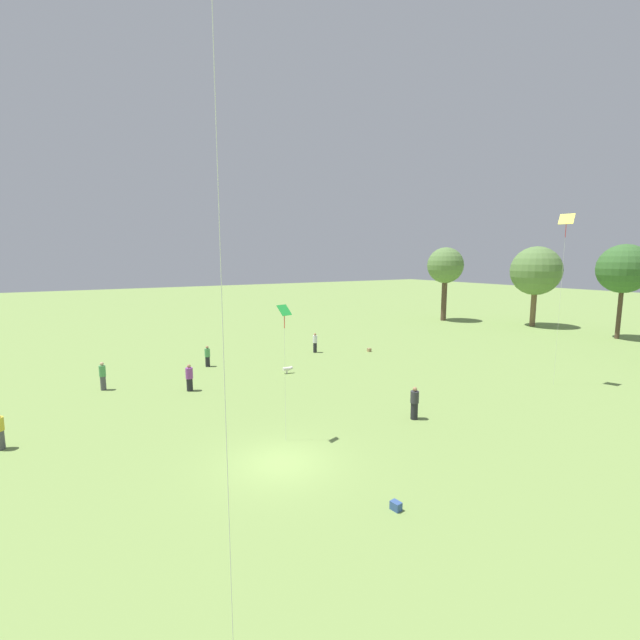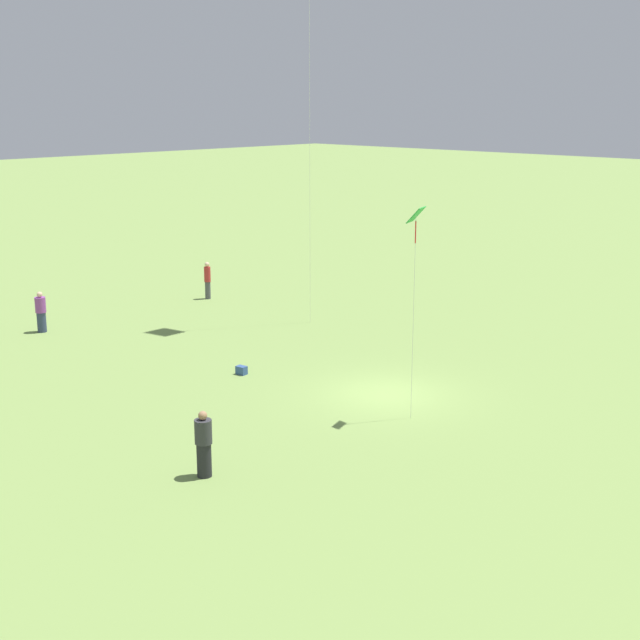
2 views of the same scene
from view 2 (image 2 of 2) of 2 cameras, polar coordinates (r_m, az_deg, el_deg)
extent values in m
plane|color=#7A994C|center=(30.34, 4.30, -4.77)|extent=(240.00, 240.00, 0.00)
cylinder|color=#333D5B|center=(39.91, -17.38, -0.13)|extent=(0.55, 0.55, 0.86)
cylinder|color=purple|center=(39.74, -17.46, 0.93)|extent=(0.64, 0.64, 0.66)
sphere|color=beige|center=(39.65, -17.51, 1.57)|extent=(0.24, 0.24, 0.24)
cylinder|color=#232328|center=(24.02, -7.42, -8.86)|extent=(0.55, 0.55, 0.93)
cylinder|color=#333338|center=(23.72, -7.48, -7.10)|extent=(0.65, 0.65, 0.65)
sphere|color=#A87A56|center=(23.56, -7.52, -6.08)|extent=(0.24, 0.24, 0.24)
cylinder|color=#4C4C51|center=(44.77, -7.19, 1.91)|extent=(0.29, 0.29, 0.87)
cylinder|color=#B72D2D|center=(44.60, -7.22, 2.92)|extent=(0.34, 0.34, 0.75)
sphere|color=beige|center=(44.51, -7.24, 3.54)|extent=(0.24, 0.24, 0.24)
cylinder|color=silver|center=(38.62, -0.67, 12.59)|extent=(0.01, 0.01, 17.56)
cube|color=green|center=(26.73, 6.17, 6.71)|extent=(0.60, 0.72, 0.48)
cylinder|color=red|center=(26.80, 6.14, 5.61)|extent=(0.04, 0.04, 0.67)
cylinder|color=silver|center=(27.32, 5.99, 0.05)|extent=(0.01, 0.01, 6.39)
cube|color=#33518C|center=(32.48, -5.05, -3.22)|extent=(0.41, 0.31, 0.31)
camera|label=1|loc=(45.24, -5.02, 12.76)|focal=24.00mm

